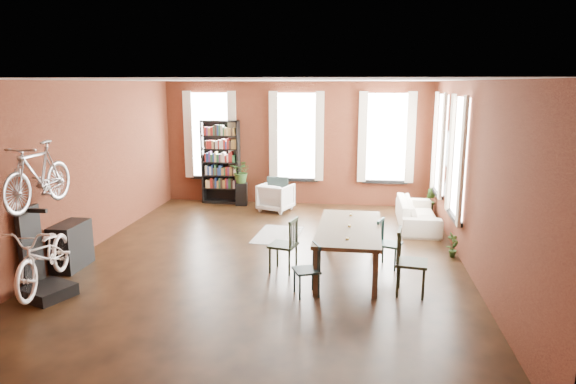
% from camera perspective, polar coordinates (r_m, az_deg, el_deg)
% --- Properties ---
extents(room, '(9.00, 9.04, 3.22)m').
position_cam_1_polar(room, '(9.55, -0.31, 5.91)').
color(room, black).
rests_on(room, ground).
extents(dining_table, '(1.10, 2.32, 0.78)m').
position_cam_1_polar(dining_table, '(8.81, 6.76, -6.33)').
color(dining_table, brown).
rests_on(dining_table, ground).
extents(dining_chair_a, '(0.48, 0.48, 0.79)m').
position_cam_1_polar(dining_chair_a, '(7.81, 2.07, -8.66)').
color(dining_chair_a, '#193538').
rests_on(dining_chair_a, ground).
extents(dining_chair_b, '(0.51, 0.51, 0.93)m').
position_cam_1_polar(dining_chair_b, '(8.73, -0.54, -5.90)').
color(dining_chair_b, black).
rests_on(dining_chair_b, ground).
extents(dining_chair_c, '(0.52, 0.52, 1.01)m').
position_cam_1_polar(dining_chair_c, '(8.02, 13.57, -7.62)').
color(dining_chair_c, black).
rests_on(dining_chair_c, ground).
extents(dining_chair_d, '(0.49, 0.49, 0.84)m').
position_cam_1_polar(dining_chair_d, '(9.11, 11.19, -5.68)').
color(dining_chair_d, '#183635').
rests_on(dining_chair_d, ground).
extents(bookshelf, '(1.00, 0.32, 2.20)m').
position_cam_1_polar(bookshelf, '(13.72, -7.47, 3.32)').
color(bookshelf, black).
rests_on(bookshelf, ground).
extents(white_armchair, '(0.93, 0.90, 0.76)m').
position_cam_1_polar(white_armchair, '(12.85, -1.37, -0.43)').
color(white_armchair, silver).
rests_on(white_armchair, ground).
extents(cream_sofa, '(0.61, 2.08, 0.81)m').
position_cam_1_polar(cream_sofa, '(11.79, 14.22, -1.82)').
color(cream_sofa, beige).
rests_on(cream_sofa, ground).
extents(striped_rug, '(0.98, 1.47, 0.01)m').
position_cam_1_polar(striped_rug, '(10.88, -1.14, -4.78)').
color(striped_rug, black).
rests_on(striped_rug, ground).
extents(bike_trainer, '(0.80, 0.80, 0.18)m').
position_cam_1_polar(bike_trainer, '(8.62, -25.10, -9.99)').
color(bike_trainer, black).
rests_on(bike_trainer, ground).
extents(bike_wall_rack, '(0.16, 0.60, 1.30)m').
position_cam_1_polar(bike_wall_rack, '(8.94, -26.69, -5.57)').
color(bike_wall_rack, black).
rests_on(bike_wall_rack, ground).
extents(console_table, '(0.40, 0.80, 0.80)m').
position_cam_1_polar(console_table, '(9.66, -22.97, -5.51)').
color(console_table, black).
rests_on(console_table, ground).
extents(plant_stand, '(0.33, 0.33, 0.59)m').
position_cam_1_polar(plant_stand, '(13.53, -5.18, -0.21)').
color(plant_stand, black).
rests_on(plant_stand, ground).
extents(plant_by_sofa, '(0.49, 0.75, 0.31)m').
position_cam_1_polar(plant_by_sofa, '(13.04, 15.43, -1.70)').
color(plant_by_sofa, '#325622').
rests_on(plant_by_sofa, ground).
extents(plant_small, '(0.49, 0.50, 0.17)m').
position_cam_1_polar(plant_small, '(10.00, 17.79, -6.46)').
color(plant_small, '#2F5622').
rests_on(plant_small, ground).
extents(bicycle_floor, '(0.81, 1.07, 1.84)m').
position_cam_1_polar(bicycle_floor, '(8.32, -25.68, -3.49)').
color(bicycle_floor, silver).
rests_on(bicycle_floor, bike_trainer).
extents(bicycle_hung, '(0.47, 1.00, 1.66)m').
position_cam_1_polar(bicycle_hung, '(8.50, -26.23, 3.88)').
color(bicycle_hung, '#A5A8AD').
rests_on(bicycle_hung, bike_wall_rack).
extents(plant_on_stand, '(0.72, 0.75, 0.47)m').
position_cam_1_polar(plant_on_stand, '(13.42, -5.16, 2.01)').
color(plant_on_stand, '#2E5522').
rests_on(plant_on_stand, plant_stand).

